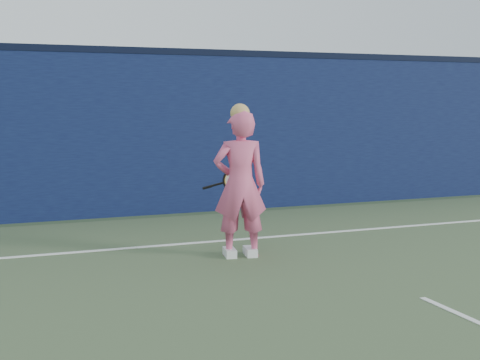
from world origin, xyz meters
name	(u,v)px	position (x,y,z in m)	size (l,w,h in m)	color
backstop_wall	(220,134)	(0.00, 6.50, 1.25)	(24.00, 0.40, 2.50)	#0C1238
wall_cap	(220,53)	(0.00, 6.50, 2.55)	(24.00, 0.42, 0.10)	black
player	(240,184)	(-0.94, 3.15, 0.84)	(0.67, 0.50, 1.75)	#E35883
racket	(232,181)	(-0.89, 3.55, 0.83)	(0.49, 0.23, 0.28)	black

